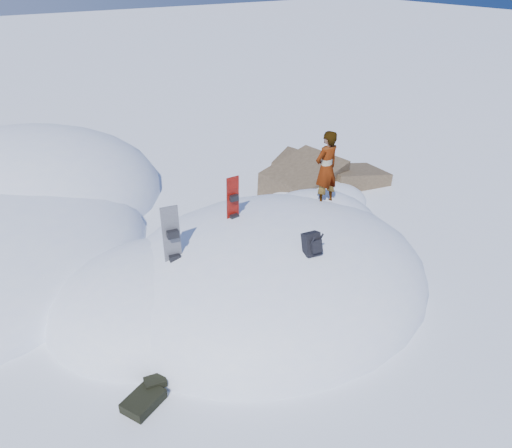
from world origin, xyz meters
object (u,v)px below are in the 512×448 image
snowboard_red (233,209)px  person (326,169)px  snowboard_dark (173,248)px  backpack (312,244)px

snowboard_red → person: 2.35m
person → snowboard_dark: bearing=-0.5°
snowboard_red → snowboard_dark: (-1.54, -0.41, -0.19)m
snowboard_red → person: bearing=-2.7°
snowboard_dark → snowboard_red: bearing=24.9°
snowboard_red → backpack: 1.94m
snowboard_red → backpack: size_ratio=2.93×
snowboard_red → snowboard_dark: size_ratio=0.85×
snowboard_dark → person: (3.85, 0.29, 0.59)m
snowboard_red → person: person is taller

